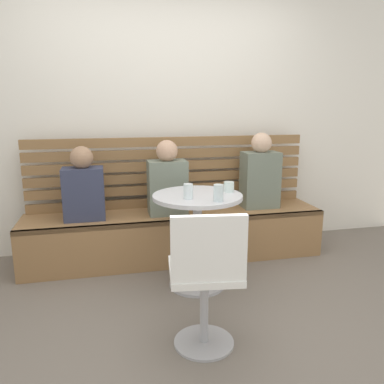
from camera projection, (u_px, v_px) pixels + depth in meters
ground at (210, 328)px, 2.45m from camera, size 8.00×8.00×0.00m
back_wall at (166, 100)px, 3.68m from camera, size 5.20×0.10×2.90m
booth_bench at (176, 235)px, 3.54m from camera, size 2.70×0.52×0.44m
booth_backrest at (171, 172)px, 3.64m from camera, size 2.65×0.04×0.67m
cafe_table at (197, 223)px, 2.92m from camera, size 0.68×0.68×0.74m
white_chair at (206, 276)px, 2.13m from camera, size 0.45×0.45×0.85m
person_adult at (260, 174)px, 3.62m from camera, size 0.34×0.22×0.71m
person_child_left at (167, 182)px, 3.38m from camera, size 0.34×0.22×0.66m
person_child_middle at (83, 188)px, 3.23m from camera, size 0.34×0.22×0.63m
cup_glass_tall at (218, 193)px, 2.66m from camera, size 0.07×0.07×0.12m
cup_glass_short at (229, 187)px, 2.95m from camera, size 0.08×0.08×0.08m
cup_water_clear at (188, 191)px, 2.73m from camera, size 0.07×0.07×0.11m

